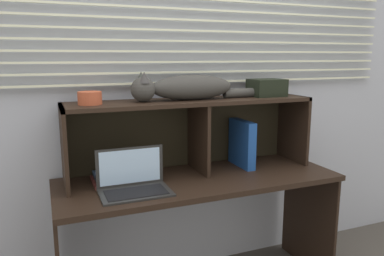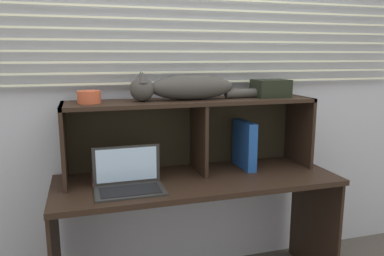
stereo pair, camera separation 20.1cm
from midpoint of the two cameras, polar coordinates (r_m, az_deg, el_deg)
name	(u,v)px [view 1 (the left image)]	position (r m, az deg, el deg)	size (l,w,h in m)	color
back_panel_with_blinds	(179,79)	(2.33, -4.43, 7.39)	(4.40, 0.08, 2.50)	#AEB3C5
desk	(199,199)	(2.18, -1.54, -10.86)	(1.59, 0.57, 0.72)	black
hutch_shelf_unit	(191,121)	(2.19, -2.84, 1.13)	(1.44, 0.32, 0.43)	black
cat	(186,88)	(2.13, -3.67, 6.15)	(0.82, 0.16, 0.16)	#393836
laptop	(134,183)	(1.95, -11.88, -8.22)	(0.35, 0.22, 0.21)	#272727
binder_upright	(242,143)	(2.32, 5.19, -2.38)	(0.06, 0.25, 0.29)	#1D499D
book_stack	(107,178)	(2.12, -15.53, -7.45)	(0.16, 0.22, 0.04)	brown
small_basket	(90,98)	(2.03, -18.12, 4.36)	(0.12, 0.12, 0.07)	#B44E31
storage_box	(267,88)	(2.35, 8.94, 6.09)	(0.21, 0.16, 0.11)	black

